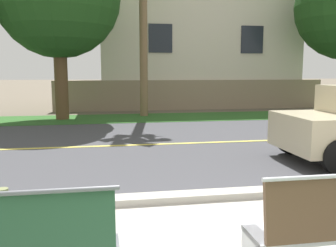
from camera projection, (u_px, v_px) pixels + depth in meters
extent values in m
plane|color=#665B4C|center=(126.00, 135.00, 10.80)|extent=(140.00, 140.00, 0.00)
cube|color=#ADA89E|center=(153.00, 199.00, 5.28)|extent=(44.00, 0.30, 0.11)
cube|color=#424247|center=(130.00, 145.00, 9.34)|extent=(52.00, 8.00, 0.01)
cube|color=#E0CC4C|center=(130.00, 145.00, 9.34)|extent=(48.00, 0.14, 0.01)
cube|color=#2D6026|center=(120.00, 118.00, 14.59)|extent=(48.00, 2.80, 0.02)
cube|color=#285138|center=(0.00, 232.00, 2.67)|extent=(1.63, 0.12, 0.52)
cylinder|color=#6B7047|center=(4.00, 218.00, 2.87)|extent=(0.09, 0.09, 0.46)
cylinder|color=black|center=(291.00, 140.00, 8.37)|extent=(0.64, 0.18, 0.64)
cylinder|color=brown|center=(61.00, 82.00, 14.17)|extent=(0.49, 0.49, 2.86)
cylinder|color=brown|center=(143.00, 2.00, 14.77)|extent=(0.32, 0.32, 9.03)
cube|color=gray|center=(193.00, 95.00, 17.95)|extent=(13.00, 0.36, 1.40)
cube|color=beige|center=(191.00, 49.00, 20.86)|extent=(9.91, 6.40, 6.03)
cube|color=#232833|center=(160.00, 38.00, 17.28)|extent=(1.10, 0.06, 1.30)
cube|color=#232833|center=(252.00, 40.00, 18.05)|extent=(1.10, 0.06, 1.30)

